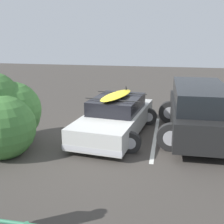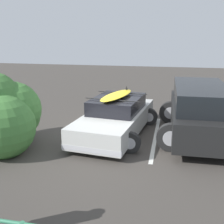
# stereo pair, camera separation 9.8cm
# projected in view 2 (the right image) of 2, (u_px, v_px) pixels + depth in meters

# --- Properties ---
(ground_plane) EXTENTS (44.00, 44.00, 0.02)m
(ground_plane) POSITION_uv_depth(u_px,v_px,m) (115.00, 140.00, 9.18)
(ground_plane) COLOR #423D38
(ground_plane) RESTS_ON ground
(parking_stripe) EXTENTS (0.12, 4.26, 0.00)m
(parking_stripe) POSITION_uv_depth(u_px,v_px,m) (155.00, 137.00, 9.46)
(parking_stripe) COLOR silver
(parking_stripe) RESTS_ON ground
(sedan_car) EXTENTS (2.71, 4.66, 1.55)m
(sedan_car) POSITION_uv_depth(u_px,v_px,m) (116.00, 117.00, 9.61)
(sedan_car) COLOR silver
(sedan_car) RESTS_ON ground
(suv_car) EXTENTS (2.70, 4.84, 1.75)m
(suv_car) POSITION_uv_depth(u_px,v_px,m) (199.00, 110.00, 9.25)
(suv_car) COLOR black
(suv_car) RESTS_ON ground
(bush_near_left) EXTENTS (2.25, 2.66, 2.39)m
(bush_near_left) POSITION_uv_depth(u_px,v_px,m) (4.00, 113.00, 8.28)
(bush_near_left) COLOR #4C3828
(bush_near_left) RESTS_ON ground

